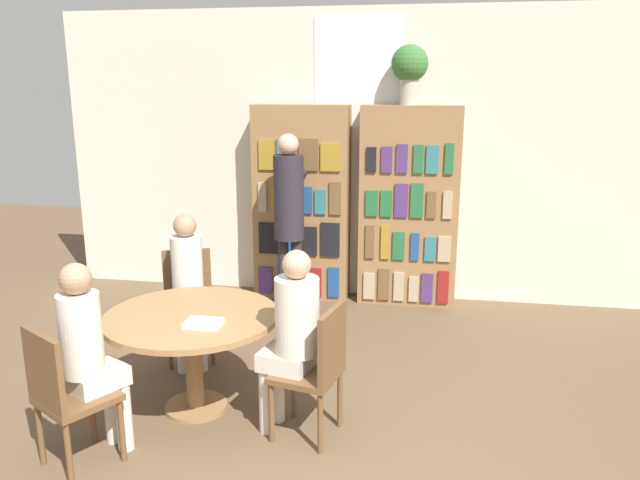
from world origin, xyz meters
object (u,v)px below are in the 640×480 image
(bookshelf_left, at_px, (302,204))
(seated_reader_back, at_px, (90,350))
(reading_table, at_px, (192,330))
(chair_left_side, at_px, (189,298))
(seated_reader_right, at_px, (292,330))
(chair_near_camera, at_px, (64,392))
(flower_vase, at_px, (410,68))
(librarian_standing, at_px, (289,205))
(bookshelf_right, at_px, (409,207))
(seated_reader_left, at_px, (188,282))
(chair_far_side, at_px, (317,365))

(bookshelf_left, distance_m, seated_reader_back, 3.25)
(reading_table, distance_m, chair_left_side, 0.94)
(seated_reader_back, bearing_deg, reading_table, 90.00)
(bookshelf_left, relative_size, seated_reader_right, 1.63)
(bookshelf_left, xyz_separation_m, chair_near_camera, (-0.74, -3.33, -0.51))
(flower_vase, xyz_separation_m, seated_reader_back, (-1.73, -3.18, -1.69))
(chair_near_camera, relative_size, librarian_standing, 0.50)
(bookshelf_left, distance_m, chair_left_side, 1.85)
(librarian_standing, bearing_deg, bookshelf_right, 23.71)
(flower_vase, relative_size, librarian_standing, 0.32)
(flower_vase, xyz_separation_m, seated_reader_left, (-1.64, -1.84, -1.69))
(chair_far_side, bearing_deg, seated_reader_back, 121.51)
(seated_reader_left, distance_m, seated_reader_right, 1.35)
(chair_far_side, height_order, seated_reader_right, seated_reader_right)
(bookshelf_right, xyz_separation_m, chair_near_camera, (-1.86, -3.33, -0.51))
(flower_vase, distance_m, librarian_standing, 1.78)
(flower_vase, relative_size, reading_table, 0.48)
(bookshelf_left, bearing_deg, seated_reader_right, -79.86)
(chair_far_side, xyz_separation_m, librarian_standing, (-0.68, 2.23, 0.59))
(reading_table, relative_size, chair_near_camera, 1.34)
(chair_near_camera, relative_size, chair_far_side, 1.00)
(chair_near_camera, bearing_deg, seated_reader_left, 113.86)
(seated_reader_right, bearing_deg, reading_table, 90.00)
(bookshelf_right, height_order, seated_reader_back, bookshelf_right)
(bookshelf_right, relative_size, chair_near_camera, 2.27)
(reading_table, distance_m, seated_reader_right, 0.77)
(reading_table, relative_size, seated_reader_right, 0.96)
(bookshelf_left, xyz_separation_m, flower_vase, (1.08, 0.01, 1.38))
(reading_table, height_order, chair_far_side, chair_far_side)
(bookshelf_right, height_order, seated_reader_left, bookshelf_right)
(bookshelf_right, distance_m, seated_reader_back, 3.65)
(flower_vase, relative_size, seated_reader_right, 0.46)
(chair_left_side, relative_size, seated_reader_back, 0.72)
(bookshelf_left, xyz_separation_m, librarian_standing, (-0.02, -0.50, 0.08))
(chair_left_side, bearing_deg, bookshelf_left, -134.10)
(seated_reader_right, bearing_deg, chair_left_side, 59.97)
(chair_near_camera, bearing_deg, chair_left_side, 117.00)
(reading_table, distance_m, chair_far_side, 0.94)
(bookshelf_left, height_order, librarian_standing, bookshelf_left)
(chair_far_side, distance_m, seated_reader_left, 1.53)
(seated_reader_right, bearing_deg, bookshelf_left, 22.87)
(reading_table, bearing_deg, bookshelf_right, 61.35)
(seated_reader_right, bearing_deg, chair_near_camera, 130.32)
(chair_far_side, distance_m, seated_reader_right, 0.28)
(seated_reader_right, distance_m, librarian_standing, 2.28)
(chair_near_camera, relative_size, seated_reader_left, 0.72)
(flower_vase, bearing_deg, seated_reader_right, -102.49)
(bookshelf_right, distance_m, seated_reader_left, 2.50)
(reading_table, height_order, librarian_standing, librarian_standing)
(chair_far_side, height_order, seated_reader_left, seated_reader_left)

